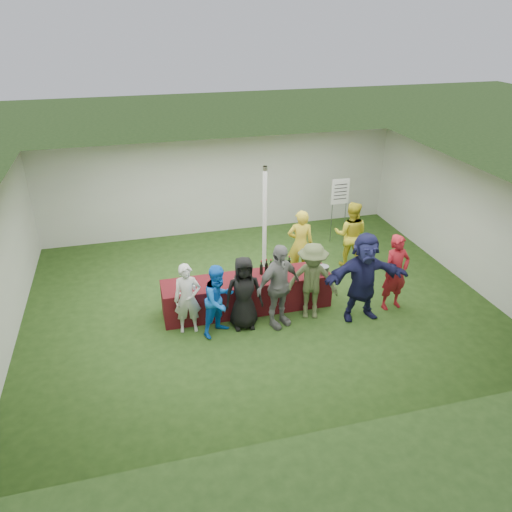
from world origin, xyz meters
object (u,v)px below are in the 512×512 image
object	(u,v)px
dump_bucket	(323,270)
customer_4	(312,281)
customer_2	(244,293)
customer_5	(363,277)
staff_pourer	(300,244)
customer_3	(278,286)
customer_0	(188,299)
staff_back	(351,235)
customer_6	(396,273)
serving_table	(247,293)
customer_1	(219,300)
wine_list_sign	(340,196)

from	to	relation	value
dump_bucket	customer_4	xyz separation A→B (m)	(-0.42, -0.42, 0.01)
customer_2	customer_5	distance (m)	2.47
customer_2	staff_pourer	bearing A→B (deg)	48.52
staff_pourer	customer_3	size ratio (longest dim) A/B	0.94
customer_0	customer_5	world-z (taller)	customer_5
staff_back	customer_6	distance (m)	2.07
serving_table	customer_2	world-z (taller)	customer_2
staff_pourer	customer_3	xyz separation A→B (m)	(-1.12, -1.87, 0.05)
serving_table	dump_bucket	distance (m)	1.72
customer_0	customer_1	bearing A→B (deg)	-18.13
customer_0	customer_5	size ratio (longest dim) A/B	0.77
customer_1	customer_5	bearing A→B (deg)	-36.03
staff_pourer	customer_3	distance (m)	2.18
staff_pourer	customer_2	world-z (taller)	staff_pourer
staff_back	customer_0	size ratio (longest dim) A/B	1.14
customer_2	customer_5	world-z (taller)	customer_5
wine_list_sign	customer_4	xyz separation A→B (m)	(-2.06, -3.41, -0.47)
customer_2	wine_list_sign	bearing A→B (deg)	48.63
customer_1	customer_3	distance (m)	1.22
customer_1	customer_3	bearing A→B (deg)	-33.46
dump_bucket	wine_list_sign	distance (m)	3.44
customer_0	customer_3	size ratio (longest dim) A/B	0.82
staff_pourer	customer_4	size ratio (longest dim) A/B	1.01
wine_list_sign	customer_0	bearing A→B (deg)	-144.70
serving_table	staff_pourer	distance (m)	2.00
customer_6	wine_list_sign	bearing A→B (deg)	79.10
dump_bucket	customer_1	size ratio (longest dim) A/B	0.15
customer_2	customer_1	bearing A→B (deg)	-165.10
staff_back	customer_1	world-z (taller)	staff_back
staff_pourer	customer_4	world-z (taller)	staff_pourer
customer_4	serving_table	bearing A→B (deg)	169.82
customer_2	dump_bucket	bearing A→B (deg)	16.87
staff_back	customer_5	world-z (taller)	customer_5
dump_bucket	customer_6	xyz separation A→B (m)	(1.43, -0.52, 0.01)
staff_pourer	customer_1	world-z (taller)	staff_pourer
serving_table	customer_5	world-z (taller)	customer_5
customer_6	dump_bucket	bearing A→B (deg)	152.38
wine_list_sign	staff_pourer	size ratio (longest dim) A/B	1.06
dump_bucket	customer_2	xyz separation A→B (m)	(-1.86, -0.41, -0.06)
customer_0	customer_3	bearing A→B (deg)	-4.68
serving_table	customer_2	bearing A→B (deg)	-109.18
staff_back	customer_5	size ratio (longest dim) A/B	0.88
staff_pourer	customer_1	xyz separation A→B (m)	(-2.33, -1.84, -0.10)
serving_table	customer_3	bearing A→B (deg)	-58.32
dump_bucket	customer_1	distance (m)	2.43
customer_1	customer_6	distance (m)	3.81
customer_4	customer_6	world-z (taller)	customer_6
serving_table	customer_5	xyz separation A→B (m)	(2.22, -0.93, 0.59)
customer_0	customer_2	world-z (taller)	customer_2
wine_list_sign	customer_0	world-z (taller)	wine_list_sign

